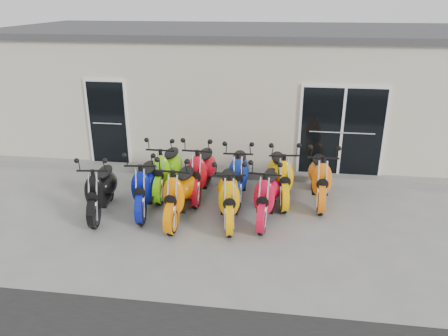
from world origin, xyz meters
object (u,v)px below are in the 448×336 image
Objects in this scene: scooter_back_green at (167,163)px; scooter_back_red at (202,164)px; scooter_front_red at (268,187)px; scooter_back_blue at (239,166)px; scooter_front_orange_b at (229,187)px; scooter_back_extra at (320,170)px; scooter_back_yellow at (281,168)px; scooter_front_black at (100,182)px; scooter_front_orange_a at (181,185)px; scooter_front_blue at (146,178)px.

scooter_back_red is at bearing -1.82° from scooter_back_green.
scooter_front_red is 0.98× the size of scooter_back_blue.
scooter_back_extra reaches higher than scooter_front_orange_b.
scooter_back_yellow is (0.23, 0.97, 0.03)m from scooter_front_red.
scooter_front_red is at bearing -137.72° from scooter_back_extra.
scooter_back_green is at bearing 162.51° from scooter_front_red.
scooter_front_black is at bearing -164.59° from scooter_back_extra.
scooter_back_green reaches higher than scooter_front_black.
scooter_front_orange_a is 1.05× the size of scooter_front_red.
scooter_back_yellow is 1.01× the size of scooter_back_extra.
scooter_back_green is at bearing 176.39° from scooter_back_blue.
scooter_front_orange_a reaches higher than scooter_back_blue.
scooter_back_blue is at bearing -179.88° from scooter_back_extra.
scooter_back_red is 1.02× the size of scooter_back_yellow.
scooter_front_orange_b is 1.01× the size of scooter_front_red.
scooter_back_blue is at bearing 170.68° from scooter_back_yellow.
scooter_front_orange_b is at bearing -97.22° from scooter_back_blue.
scooter_back_green is at bearing 135.58° from scooter_front_orange_b.
scooter_back_red reaches higher than scooter_front_blue.
scooter_back_green is 1.63m from scooter_back_blue.
scooter_front_blue is 1.01× the size of scooter_front_red.
scooter_front_red is 0.95× the size of scooter_back_red.
scooter_front_red is (0.75, 0.16, -0.01)m from scooter_front_orange_b.
scooter_back_extra is at bearing 23.78° from scooter_front_orange_b.
scooter_back_red is at bearing 82.40° from scooter_front_orange_a.
scooter_back_blue reaches higher than scooter_front_blue.
scooter_front_orange_a is (1.66, 0.02, 0.05)m from scooter_front_black.
scooter_front_orange_a reaches higher than scooter_front_orange_b.
scooter_back_blue is at bearing 130.16° from scooter_front_red.
scooter_front_orange_b is at bearing -14.50° from scooter_front_blue.
scooter_front_orange_b is (1.76, -0.22, -0.00)m from scooter_front_blue.
scooter_back_blue is at bearing 78.28° from scooter_front_orange_b.
scooter_front_orange_a is at bearing -26.28° from scooter_front_blue.
scooter_front_blue is 0.96× the size of scooter_back_red.
scooter_back_red is (1.01, 0.89, 0.03)m from scooter_front_blue.
scooter_front_orange_b is (0.96, 0.05, -0.03)m from scooter_front_orange_a.
scooter_front_red is 0.98× the size of scooter_back_extra.
scooter_front_blue is at bearing -156.93° from scooter_back_blue.
scooter_back_green is at bearing 171.27° from scooter_back_yellow.
scooter_front_orange_a is at bearing -63.19° from scooter_back_green.
scooter_front_orange_b is at bearing -162.24° from scooter_front_red.
scooter_back_extra is (3.59, 0.92, 0.01)m from scooter_front_blue.
scooter_front_orange_b is 2.16m from scooter_back_extra.
scooter_front_blue is 0.97× the size of scooter_back_yellow.
scooter_front_black is 2.21m from scooter_back_red.
scooter_front_orange_a is at bearing 175.13° from scooter_front_orange_b.
scooter_front_red is 0.96× the size of scooter_back_yellow.
scooter_front_orange_a is 3.04m from scooter_back_extra.
scooter_back_yellow is at bearing 1.27° from scooter_back_red.
scooter_front_orange_a is 1.19m from scooter_back_red.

